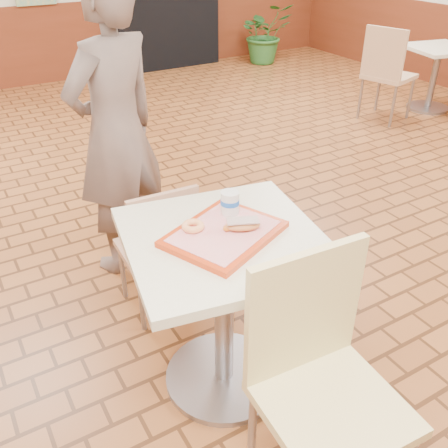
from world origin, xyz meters
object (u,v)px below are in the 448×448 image
second_table (436,68)px  paper_cup (230,202)px  customer (116,132)px  potted_plant (265,33)px  main_table (224,289)px  chair_main_front (320,374)px  ring_donut (193,226)px  long_john_donut (242,225)px  serving_tray (224,234)px  chair_main_back (160,245)px  chair_second_left (387,70)px

second_table → paper_cup: bearing=-151.7°
customer → potted_plant: bearing=-156.4°
main_table → chair_main_front: 0.59m
chair_main_front → ring_donut: 0.75m
main_table → long_john_donut: size_ratio=5.17×
potted_plant → second_table: bearing=-82.0°
serving_tray → second_table: 4.81m
customer → chair_main_back: bearing=65.1°
potted_plant → paper_cup: bearing=-126.0°
customer → second_table: customer is taller
serving_tray → long_john_donut: bearing=-22.9°
chair_main_back → long_john_donut: 0.78m
serving_tray → ring_donut: bearing=143.7°
paper_cup → chair_second_left: bearing=33.8°
chair_main_front → paper_cup: (0.04, 0.70, 0.35)m
ring_donut → main_table: bearing=-36.3°
second_table → chair_second_left: bearing=179.4°
customer → second_table: (4.22, 1.12, -0.41)m
chair_main_front → long_john_donut: size_ratio=6.29×
potted_plant → long_john_donut: bearing=-125.5°
second_table → potted_plant: size_ratio=0.81×
main_table → customer: (-0.02, 1.20, 0.33)m
main_table → long_john_donut: bearing=-22.9°
paper_cup → potted_plant: bearing=54.0°
paper_cup → potted_plant: size_ratio=0.11×
chair_second_left → main_table: bearing=108.8°
second_table → potted_plant: 2.91m
ring_donut → long_john_donut: (0.17, -0.10, 0.01)m
ring_donut → long_john_donut: long_john_donut is taller
ring_donut → potted_plant: (3.90, 5.13, -0.44)m
long_john_donut → second_table: (4.14, 2.35, -0.40)m
main_table → paper_cup: 0.38m
ring_donut → chair_main_back: bearing=83.3°
chair_main_back → ring_donut: 0.69m
chair_second_left → customer: bearing=92.7°
second_table → chair_second_left: chair_second_left is taller
customer → potted_plant: 5.55m
serving_tray → ring_donut: (-0.10, 0.07, 0.03)m
chair_main_back → potted_plant: potted_plant is taller
serving_tray → paper_cup: paper_cup is taller
paper_cup → chair_second_left: (3.31, 2.22, -0.35)m
paper_cup → potted_plant: (3.70, 5.09, -0.47)m
ring_donut → second_table: ring_donut is taller
paper_cup → chair_second_left: 4.00m
long_john_donut → ring_donut: bearing=148.6°
main_table → ring_donut: size_ratio=8.96×
paper_cup → main_table: bearing=-130.3°
chair_main_back → chair_second_left: size_ratio=0.81×
paper_cup → customer: bearing=95.9°
serving_tray → second_table: size_ratio=0.63×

